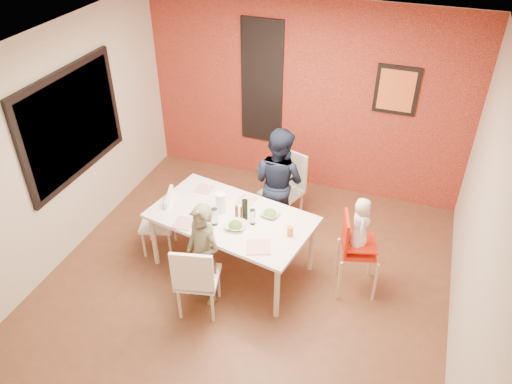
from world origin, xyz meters
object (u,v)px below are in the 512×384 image
(toddler, at_px, (360,224))
(dining_table, at_px, (231,221))
(child_near, at_px, (203,255))
(chair_left, at_px, (163,219))
(high_chair, at_px, (355,247))
(chair_near, at_px, (196,278))
(paper_towel_roll, at_px, (221,203))
(wine_bottle, at_px, (245,210))
(child_far, at_px, (279,182))
(chair_far, at_px, (286,184))

(toddler, bearing_deg, dining_table, 80.32)
(child_near, bearing_deg, chair_left, 165.34)
(high_chair, bearing_deg, chair_near, 107.18)
(dining_table, relative_size, high_chair, 1.97)
(chair_left, xyz_separation_m, paper_towel_roll, (0.76, 0.03, 0.41))
(high_chair, distance_m, child_near, 1.64)
(toddler, bearing_deg, wine_bottle, 80.62)
(chair_left, xyz_separation_m, wine_bottle, (1.06, 0.00, 0.41))
(wine_bottle, relative_size, paper_towel_roll, 1.02)
(high_chair, distance_m, toddler, 0.31)
(chair_left, xyz_separation_m, child_far, (1.18, 0.87, 0.26))
(dining_table, distance_m, paper_towel_roll, 0.24)
(chair_left, distance_m, child_near, 1.01)
(chair_near, height_order, toddler, toddler)
(chair_near, xyz_separation_m, paper_towel_roll, (-0.07, 0.85, 0.35))
(child_far, relative_size, toddler, 2.31)
(dining_table, height_order, chair_near, chair_near)
(toddler, relative_size, paper_towel_roll, 2.58)
(chair_far, bearing_deg, high_chair, -23.70)
(wine_bottle, height_order, paper_towel_roll, wine_bottle)
(chair_near, bearing_deg, high_chair, -160.23)
(child_far, distance_m, paper_towel_roll, 0.95)
(dining_table, xyz_separation_m, paper_towel_roll, (-0.14, 0.04, 0.19))
(dining_table, xyz_separation_m, chair_far, (0.31, 1.12, -0.13))
(chair_left, bearing_deg, chair_near, 28.11)
(high_chair, xyz_separation_m, paper_towel_roll, (-1.53, -0.10, 0.28))
(toddler, distance_m, paper_towel_roll, 1.56)
(chair_near, bearing_deg, paper_towel_roll, -98.68)
(dining_table, distance_m, high_chair, 1.40)
(chair_far, distance_m, wine_bottle, 1.17)
(child_far, bearing_deg, chair_far, -76.97)
(chair_far, xyz_separation_m, child_near, (-0.40, -1.69, 0.07))
(toddler, distance_m, wine_bottle, 1.26)
(child_near, xyz_separation_m, toddler, (1.51, 0.72, 0.29))
(toddler, bearing_deg, chair_near, 107.20)
(child_near, relative_size, wine_bottle, 4.94)
(high_chair, bearing_deg, chair_far, 31.84)
(child_far, bearing_deg, high_chair, 165.77)
(chair_left, height_order, toddler, toddler)
(chair_far, distance_m, toddler, 1.52)
(dining_table, height_order, toddler, toddler)
(child_near, height_order, wine_bottle, child_near)
(child_near, relative_size, toddler, 1.96)
(high_chair, xyz_separation_m, child_near, (-1.48, -0.70, 0.02))
(chair_far, xyz_separation_m, chair_left, (-1.21, -1.11, -0.08))
(child_far, bearing_deg, toddler, 166.80)
(child_far, xyz_separation_m, paper_towel_roll, (-0.42, -0.84, 0.14))
(chair_left, bearing_deg, high_chair, 75.90)
(chair_near, distance_m, child_far, 1.74)
(dining_table, xyz_separation_m, high_chair, (1.39, 0.13, -0.09))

